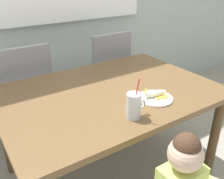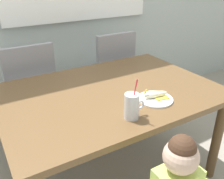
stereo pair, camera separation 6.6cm
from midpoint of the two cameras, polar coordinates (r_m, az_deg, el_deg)
ground_plane at (r=2.17m, az=0.49°, el=-18.08°), size 24.00×24.00×0.00m
dining_table at (r=1.78m, az=0.57°, el=-2.66°), size 1.50×1.06×0.74m
dining_chair_left at (r=2.34m, az=-17.50°, el=0.27°), size 0.44×0.45×0.96m
dining_chair_right at (r=2.62m, az=0.36°, el=4.24°), size 0.44×0.45×0.96m
milk_cup at (r=1.40m, az=5.93°, el=-4.15°), size 0.13×0.08×0.25m
snack_plate at (r=1.64m, az=10.98°, el=-2.21°), size 0.23×0.23×0.01m
peeled_banana at (r=1.64m, az=11.19°, el=-1.17°), size 0.18×0.12×0.07m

